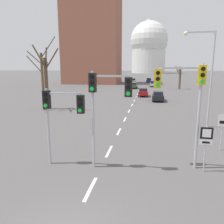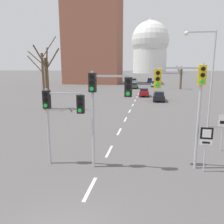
{
  "view_description": "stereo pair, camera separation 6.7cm",
  "coord_description": "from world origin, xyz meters",
  "px_view_note": "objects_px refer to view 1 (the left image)",
  "views": [
    {
      "loc": [
        2.45,
        -5.28,
        5.27
      ],
      "look_at": [
        0.38,
        6.67,
        2.81
      ],
      "focal_mm": 35.0,
      "sensor_mm": 36.0,
      "label": 1
    },
    {
      "loc": [
        2.51,
        -5.27,
        5.27
      ],
      "look_at": [
        0.38,
        6.67,
        2.81
      ],
      "focal_mm": 35.0,
      "sensor_mm": 36.0,
      "label": 2
    }
  ],
  "objects_px": {
    "traffic_signal_near_right": "(186,90)",
    "sedan_distant_centre": "(153,84)",
    "sedan_near_left": "(158,96)",
    "sedan_mid_centre": "(143,92)",
    "traffic_signal_centre_tall": "(105,96)",
    "speed_limit_sign": "(223,126)",
    "sedan_near_right": "(133,85)",
    "sedan_far_right": "(133,81)",
    "sedan_far_left": "(149,80)",
    "route_sign_post": "(206,141)",
    "traffic_signal_near_left": "(59,108)",
    "street_lamp_right": "(206,69)"
  },
  "relations": [
    {
      "from": "sedan_mid_centre",
      "to": "sedan_near_left",
      "type": "bearing_deg",
      "value": -64.78
    },
    {
      "from": "traffic_signal_near_right",
      "to": "route_sign_post",
      "type": "height_order",
      "value": "traffic_signal_near_right"
    },
    {
      "from": "traffic_signal_near_right",
      "to": "sedan_mid_centre",
      "type": "xyz_separation_m",
      "value": [
        -2.97,
        29.69,
        -3.38
      ]
    },
    {
      "from": "route_sign_post",
      "to": "sedan_near_right",
      "type": "distance_m",
      "value": 46.25
    },
    {
      "from": "sedan_distant_centre",
      "to": "route_sign_post",
      "type": "bearing_deg",
      "value": -87.85
    },
    {
      "from": "traffic_signal_near_left",
      "to": "sedan_far_left",
      "type": "bearing_deg",
      "value": 86.64
    },
    {
      "from": "sedan_mid_centre",
      "to": "traffic_signal_near_right",
      "type": "bearing_deg",
      "value": -84.29
    },
    {
      "from": "sedan_near_left",
      "to": "sedan_far_right",
      "type": "relative_size",
      "value": 1.03
    },
    {
      "from": "traffic_signal_near_left",
      "to": "sedan_distant_centre",
      "type": "xyz_separation_m",
      "value": [
        5.61,
        52.42,
        -2.34
      ]
    },
    {
      "from": "sedan_near_left",
      "to": "sedan_mid_centre",
      "type": "height_order",
      "value": "same"
    },
    {
      "from": "sedan_near_left",
      "to": "sedan_far_left",
      "type": "height_order",
      "value": "sedan_far_left"
    },
    {
      "from": "traffic_signal_centre_tall",
      "to": "sedan_near_left",
      "type": "distance_m",
      "value": 25.58
    },
    {
      "from": "sedan_far_right",
      "to": "route_sign_post",
      "type": "bearing_deg",
      "value": -82.41
    },
    {
      "from": "traffic_signal_centre_tall",
      "to": "sedan_far_right",
      "type": "bearing_deg",
      "value": 93.14
    },
    {
      "from": "speed_limit_sign",
      "to": "traffic_signal_near_right",
      "type": "bearing_deg",
      "value": -134.22
    },
    {
      "from": "traffic_signal_near_left",
      "to": "sedan_distant_centre",
      "type": "height_order",
      "value": "traffic_signal_near_left"
    },
    {
      "from": "street_lamp_right",
      "to": "sedan_far_right",
      "type": "relative_size",
      "value": 1.93
    },
    {
      "from": "sedan_near_left",
      "to": "sedan_mid_centre",
      "type": "xyz_separation_m",
      "value": [
        -2.52,
        5.35,
        0.01
      ]
    },
    {
      "from": "traffic_signal_near_left",
      "to": "sedan_near_left",
      "type": "relative_size",
      "value": 0.95
    },
    {
      "from": "traffic_signal_near_left",
      "to": "traffic_signal_centre_tall",
      "type": "distance_m",
      "value": 2.57
    },
    {
      "from": "speed_limit_sign",
      "to": "traffic_signal_centre_tall",
      "type": "bearing_deg",
      "value": -151.43
    },
    {
      "from": "traffic_signal_near_right",
      "to": "street_lamp_right",
      "type": "height_order",
      "value": "street_lamp_right"
    },
    {
      "from": "sedan_near_left",
      "to": "sedan_near_right",
      "type": "distance_m",
      "value": 21.72
    },
    {
      "from": "sedan_mid_centre",
      "to": "sedan_far_right",
      "type": "bearing_deg",
      "value": 97.5
    },
    {
      "from": "sedan_far_left",
      "to": "speed_limit_sign",
      "type": "bearing_deg",
      "value": -85.65
    },
    {
      "from": "sedan_mid_centre",
      "to": "speed_limit_sign",
      "type": "bearing_deg",
      "value": -77.71
    },
    {
      "from": "street_lamp_right",
      "to": "sedan_near_right",
      "type": "xyz_separation_m",
      "value": [
        -8.98,
        36.48,
        -4.35
      ]
    },
    {
      "from": "route_sign_post",
      "to": "traffic_signal_near_left",
      "type": "bearing_deg",
      "value": -176.68
    },
    {
      "from": "traffic_signal_centre_tall",
      "to": "street_lamp_right",
      "type": "xyz_separation_m",
      "value": [
        6.96,
        9.66,
        1.27
      ]
    },
    {
      "from": "sedan_far_left",
      "to": "sedan_distant_centre",
      "type": "height_order",
      "value": "sedan_distant_centre"
    },
    {
      "from": "route_sign_post",
      "to": "sedan_far_right",
      "type": "relative_size",
      "value": 0.56
    },
    {
      "from": "route_sign_post",
      "to": "speed_limit_sign",
      "type": "bearing_deg",
      "value": 61.79
    },
    {
      "from": "traffic_signal_near_right",
      "to": "sedan_far_right",
      "type": "distance_m",
      "value": 65.42
    },
    {
      "from": "traffic_signal_centre_tall",
      "to": "sedan_far_left",
      "type": "distance_m",
      "value": 71.4
    },
    {
      "from": "traffic_signal_near_left",
      "to": "sedan_far_right",
      "type": "bearing_deg",
      "value": 90.99
    },
    {
      "from": "traffic_signal_centre_tall",
      "to": "sedan_far_right",
      "type": "distance_m",
      "value": 65.86
    },
    {
      "from": "traffic_signal_near_right",
      "to": "traffic_signal_centre_tall",
      "type": "xyz_separation_m",
      "value": [
        -4.0,
        -0.8,
        -0.3
      ]
    },
    {
      "from": "traffic_signal_centre_tall",
      "to": "sedan_near_right",
      "type": "relative_size",
      "value": 1.21
    },
    {
      "from": "speed_limit_sign",
      "to": "route_sign_post",
      "type": "bearing_deg",
      "value": -118.21
    },
    {
      "from": "speed_limit_sign",
      "to": "sedan_far_left",
      "type": "xyz_separation_m",
      "value": [
        -5.14,
        67.58,
        -0.84
      ]
    },
    {
      "from": "street_lamp_right",
      "to": "sedan_far_right",
      "type": "xyz_separation_m",
      "value": [
        -10.56,
        56.03,
        -4.31
      ]
    },
    {
      "from": "route_sign_post",
      "to": "sedan_far_left",
      "type": "bearing_deg",
      "value": 92.73
    },
    {
      "from": "traffic_signal_near_right",
      "to": "speed_limit_sign",
      "type": "height_order",
      "value": "traffic_signal_near_right"
    },
    {
      "from": "traffic_signal_near_right",
      "to": "sedan_distant_centre",
      "type": "bearing_deg",
      "value": 90.95
    },
    {
      "from": "traffic_signal_near_left",
      "to": "sedan_mid_centre",
      "type": "distance_m",
      "value": 30.78
    },
    {
      "from": "traffic_signal_near_right",
      "to": "traffic_signal_near_left",
      "type": "relative_size",
      "value": 1.31
    },
    {
      "from": "route_sign_post",
      "to": "sedan_mid_centre",
      "type": "distance_m",
      "value": 30.33
    },
    {
      "from": "speed_limit_sign",
      "to": "sedan_far_left",
      "type": "relative_size",
      "value": 0.53
    },
    {
      "from": "sedan_near_left",
      "to": "sedan_far_left",
      "type": "bearing_deg",
      "value": 92.27
    },
    {
      "from": "sedan_near_right",
      "to": "sedan_far_right",
      "type": "bearing_deg",
      "value": 94.63
    }
  ]
}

